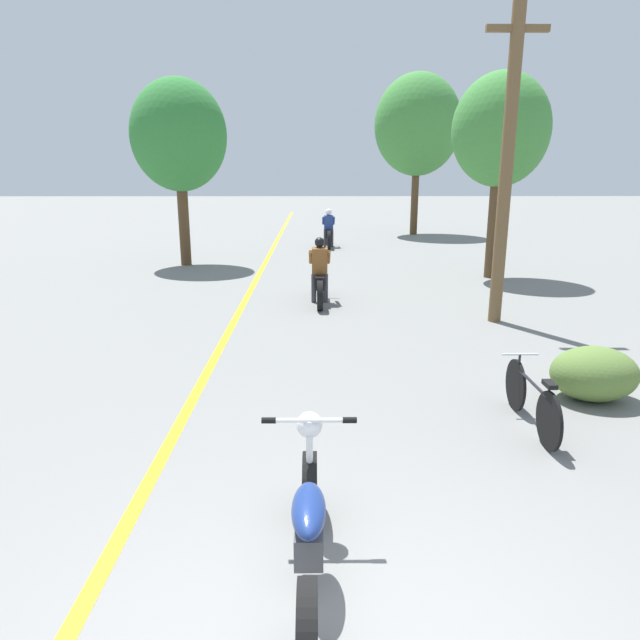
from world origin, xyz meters
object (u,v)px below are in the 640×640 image
roadside_tree_right_near (501,132)px  motorcycle_rider_lead (320,278)px  utility_pole (507,162)px  roadside_tree_left (179,136)px  roadside_tree_right_far (418,125)px  motorcycle_foreground (309,528)px  bicycle_parked (532,400)px  motorcycle_rider_far (329,232)px

roadside_tree_right_near → motorcycle_rider_lead: 6.44m
utility_pole → roadside_tree_left: utility_pole is taller
roadside_tree_right_far → roadside_tree_left: 11.94m
roadside_tree_left → motorcycle_foreground: roadside_tree_left is taller
bicycle_parked → motorcycle_rider_far: bearing=97.1°
utility_pole → bicycle_parked: utility_pole is taller
motorcycle_foreground → motorcycle_rider_far: size_ratio=1.05×
roadside_tree_right_far → utility_pole: bearing=-93.5°
roadside_tree_right_far → motorcycle_rider_lead: 14.78m
roadside_tree_right_near → motorcycle_foreground: size_ratio=2.47×
bicycle_parked → motorcycle_rider_lead: bearing=110.2°
roadside_tree_left → motorcycle_rider_lead: (4.09, -5.12, -3.26)m
utility_pole → motorcycle_foreground: bearing=-116.2°
roadside_tree_right_far → bicycle_parked: bearing=-95.7°
utility_pole → roadside_tree_left: (-7.50, 6.79, 0.80)m
roadside_tree_right_far → motorcycle_rider_far: (-3.94, -4.26, -4.15)m
motorcycle_rider_far → roadside_tree_right_near: bearing=-55.7°
motorcycle_rider_lead → bicycle_parked: motorcycle_rider_lead is taller
roadside_tree_right_far → motorcycle_rider_far: size_ratio=3.36×
roadside_tree_right_near → roadside_tree_right_far: roadside_tree_right_far is taller
roadside_tree_right_near → motorcycle_rider_lead: size_ratio=2.43×
roadside_tree_left → motorcycle_rider_lead: 7.32m
motorcycle_rider_far → motorcycle_rider_lead: bearing=-92.5°
utility_pole → roadside_tree_right_near: size_ratio=1.10×
utility_pole → roadside_tree_right_near: 4.88m
roadside_tree_right_far → motorcycle_foreground: 23.25m
bicycle_parked → motorcycle_foreground: bearing=-135.3°
motorcycle_rider_lead → motorcycle_rider_far: motorcycle_rider_lead is taller
roadside_tree_right_near → roadside_tree_right_far: bearing=91.9°
utility_pole → motorcycle_rider_far: size_ratio=2.85×
roadside_tree_right_near → motorcycle_rider_lead: (-4.69, -2.97, -3.27)m
roadside_tree_right_near → motorcycle_rider_far: (-4.29, 6.28, -3.26)m
motorcycle_rider_lead → bicycle_parked: size_ratio=1.30×
roadside_tree_left → motorcycle_rider_far: bearing=42.5°
motorcycle_rider_lead → motorcycle_rider_far: (0.41, 9.24, 0.01)m
roadside_tree_left → utility_pole: bearing=-42.2°
motorcycle_foreground → bicycle_parked: 3.53m
motorcycle_rider_lead → roadside_tree_right_near: bearing=32.3°
utility_pole → roadside_tree_right_near: utility_pole is taller
roadside_tree_left → bicycle_parked: roadside_tree_left is taller
roadside_tree_right_near → motorcycle_foreground: 13.26m
motorcycle_rider_far → motorcycle_foreground: bearing=-91.7°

